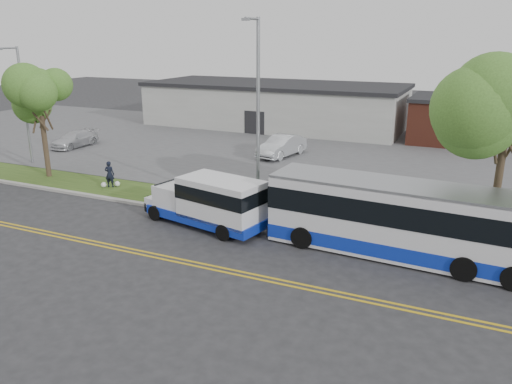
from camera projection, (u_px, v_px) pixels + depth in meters
The scene contains 19 objects.
ground at pixel (180, 220), 24.76m from camera, with size 140.00×140.00×0.00m, color #28282B.
lane_line_north at pixel (131, 249), 21.41m from camera, with size 70.00×0.12×0.01m, color gold.
lane_line_south at pixel (126, 251), 21.15m from camera, with size 70.00×0.12×0.01m, color gold.
curb at pixel (191, 212), 25.69m from camera, with size 80.00×0.30×0.15m, color #9E9B93.
verge at pixel (209, 202), 27.26m from camera, with size 80.00×3.30×0.10m, color #274517.
parking_lot at pixel (297, 151), 39.52m from camera, with size 80.00×25.00×0.10m, color #4C4C4F.
commercial_building at pixel (275, 105), 49.94m from camera, with size 25.40×10.40×4.35m.
brick_wing at pixel (449, 119), 42.63m from camera, with size 6.30×7.30×3.90m.
tree_east at pixel (510, 102), 19.99m from camera, with size 5.20×5.20×8.33m.
tree_west at pixel (39, 98), 30.75m from camera, with size 4.40×4.40×6.91m.
streetlight_near at pixel (257, 111), 24.39m from camera, with size 0.35×1.53×9.50m.
streetlight_far at pixel (23, 101), 34.45m from camera, with size 0.35×1.53×8.00m.
shuttle_bus at pixel (211, 201), 23.53m from camera, with size 6.68×3.28×2.47m.
transit_bus at pixel (402, 220), 20.37m from camera, with size 11.21×3.18×3.08m.
pedestrian at pixel (110, 174), 29.68m from camera, with size 0.58×0.38×1.58m, color black.
parked_car_a at pixel (282, 146), 37.36m from camera, with size 1.67×4.79×1.58m, color silver.
parked_car_b at pixel (75, 139), 40.62m from camera, with size 1.74×4.28×1.24m, color silver.
grocery_bag_left at pixel (104, 185), 29.77m from camera, with size 0.32×0.32×0.32m, color white.
grocery_bag_right at pixel (117, 184), 29.97m from camera, with size 0.32×0.32×0.32m, color white.
Camera 1 is at (13.05, -19.57, 8.72)m, focal length 35.00 mm.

